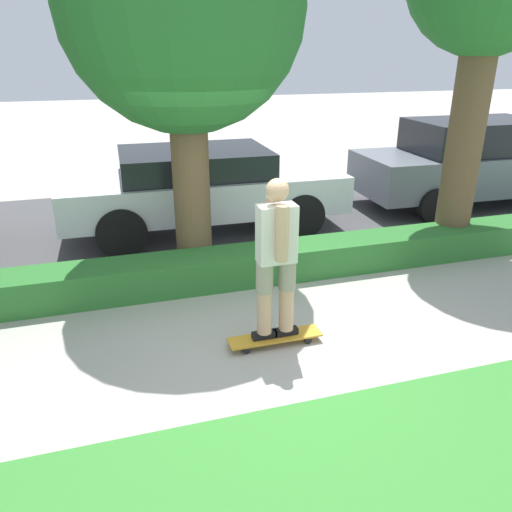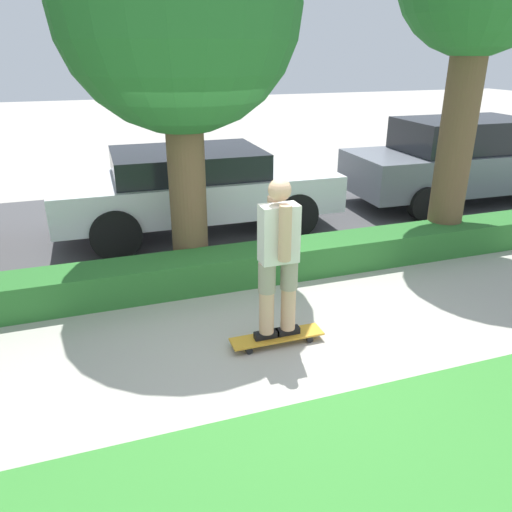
{
  "view_description": "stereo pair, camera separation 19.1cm",
  "coord_description": "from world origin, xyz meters",
  "px_view_note": "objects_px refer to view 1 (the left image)",
  "views": [
    {
      "loc": [
        -1.46,
        -4.32,
        2.9
      ],
      "look_at": [
        0.02,
        0.6,
        0.77
      ],
      "focal_mm": 35.0,
      "sensor_mm": 36.0,
      "label": 1
    },
    {
      "loc": [
        -1.64,
        -4.26,
        2.9
      ],
      "look_at": [
        0.02,
        0.6,
        0.77
      ],
      "focal_mm": 35.0,
      "sensor_mm": 36.0,
      "label": 2
    }
  ],
  "objects_px": {
    "skateboard": "(275,337)",
    "parked_car_rear": "(476,162)",
    "skater_person": "(276,257)",
    "tree_mid": "(182,10)",
    "parked_car_middle": "(202,186)"
  },
  "relations": [
    {
      "from": "skater_person",
      "to": "tree_mid",
      "type": "relative_size",
      "value": 0.35
    },
    {
      "from": "skateboard",
      "to": "parked_car_rear",
      "type": "relative_size",
      "value": 0.21
    },
    {
      "from": "tree_mid",
      "to": "skater_person",
      "type": "bearing_deg",
      "value": -77.87
    },
    {
      "from": "parked_car_rear",
      "to": "tree_mid",
      "type": "bearing_deg",
      "value": -162.19
    },
    {
      "from": "skater_person",
      "to": "tree_mid",
      "type": "bearing_deg",
      "value": 102.13
    },
    {
      "from": "skater_person",
      "to": "parked_car_rear",
      "type": "distance_m",
      "value": 6.72
    },
    {
      "from": "parked_car_middle",
      "to": "parked_car_rear",
      "type": "height_order",
      "value": "parked_car_rear"
    },
    {
      "from": "skateboard",
      "to": "parked_car_middle",
      "type": "bearing_deg",
      "value": 90.1
    },
    {
      "from": "tree_mid",
      "to": "parked_car_rear",
      "type": "distance_m",
      "value": 6.68
    },
    {
      "from": "skater_person",
      "to": "tree_mid",
      "type": "distance_m",
      "value": 3.2
    },
    {
      "from": "tree_mid",
      "to": "parked_car_middle",
      "type": "distance_m",
      "value": 3.1
    },
    {
      "from": "skateboard",
      "to": "parked_car_rear",
      "type": "bearing_deg",
      "value": 35.05
    },
    {
      "from": "skateboard",
      "to": "tree_mid",
      "type": "distance_m",
      "value": 3.92
    },
    {
      "from": "skateboard",
      "to": "tree_mid",
      "type": "bearing_deg",
      "value": 102.13
    },
    {
      "from": "parked_car_middle",
      "to": "skater_person",
      "type": "bearing_deg",
      "value": -88.92
    }
  ]
}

